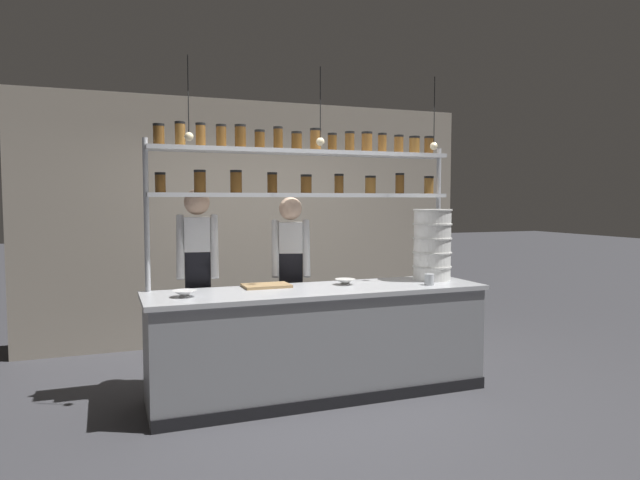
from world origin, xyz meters
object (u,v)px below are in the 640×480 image
object	(u,v)px
container_stack	(432,245)
prep_bowl_near_left	(345,282)
chef_center	(291,273)
cutting_board	(266,286)
chef_left	(198,273)
prep_bowl_center_front	(185,294)
serving_cup_front	(429,279)
spice_shelf_unit	(306,175)

from	to	relation	value
container_stack	prep_bowl_near_left	bearing A→B (deg)	179.00
chef_center	cutting_board	distance (m)	0.53
chef_left	chef_center	world-z (taller)	chef_left
container_stack	prep_bowl_center_front	distance (m)	2.32
prep_bowl_near_left	serving_cup_front	size ratio (longest dim) A/B	1.87
serving_cup_front	chef_center	bearing A→B (deg)	142.21
chef_center	container_stack	distance (m)	1.35
spice_shelf_unit	chef_center	size ratio (longest dim) A/B	1.65
chef_center	prep_bowl_center_front	distance (m)	1.26
chef_left	chef_center	bearing A→B (deg)	12.99
spice_shelf_unit	prep_bowl_center_front	xyz separation A→B (m)	(-1.13, -0.37, -0.95)
prep_bowl_near_left	chef_center	bearing A→B (deg)	123.89
cutting_board	prep_bowl_center_front	world-z (taller)	prep_bowl_center_front
prep_bowl_near_left	chef_left	bearing A→B (deg)	159.87
chef_center	container_stack	size ratio (longest dim) A/B	2.56
prep_bowl_center_front	chef_center	bearing A→B (deg)	31.65
container_stack	prep_bowl_center_front	world-z (taller)	container_stack
container_stack	prep_bowl_near_left	distance (m)	0.93
serving_cup_front	prep_bowl_center_front	bearing A→B (deg)	176.39
spice_shelf_unit	chef_center	bearing A→B (deg)	99.99
chef_center	cutting_board	xyz separation A→B (m)	(-0.35, -0.40, -0.05)
spice_shelf_unit	serving_cup_front	size ratio (longest dim) A/B	28.54
spice_shelf_unit	container_stack	distance (m)	1.35
chef_center	serving_cup_front	xyz separation A→B (m)	(1.03, -0.79, -0.01)
chef_center	serving_cup_front	distance (m)	1.30
chef_center	prep_bowl_near_left	xyz separation A→B (m)	(0.34, -0.51, -0.04)
chef_center	serving_cup_front	size ratio (longest dim) A/B	17.33
chef_center	prep_bowl_center_front	xyz separation A→B (m)	(-1.07, -0.66, -0.03)
spice_shelf_unit	prep_bowl_near_left	distance (m)	1.01
spice_shelf_unit	chef_left	xyz separation A→B (m)	(-0.93, 0.23, -0.86)
spice_shelf_unit	chef_left	world-z (taller)	spice_shelf_unit
spice_shelf_unit	chef_left	distance (m)	1.29
container_stack	prep_bowl_center_front	size ratio (longest dim) A/B	3.48
cutting_board	serving_cup_front	size ratio (longest dim) A/B	4.09
cutting_board	prep_bowl_center_front	distance (m)	0.77
cutting_board	serving_cup_front	distance (m)	1.43
container_stack	chef_center	bearing A→B (deg)	156.74
spice_shelf_unit	cutting_board	size ratio (longest dim) A/B	6.98
chef_center	prep_bowl_near_left	bearing A→B (deg)	-39.75
prep_bowl_center_front	chef_left	bearing A→B (deg)	72.02
prep_bowl_near_left	serving_cup_front	distance (m)	0.74
chef_center	container_stack	xyz separation A→B (m)	(1.22, -0.52, 0.27)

